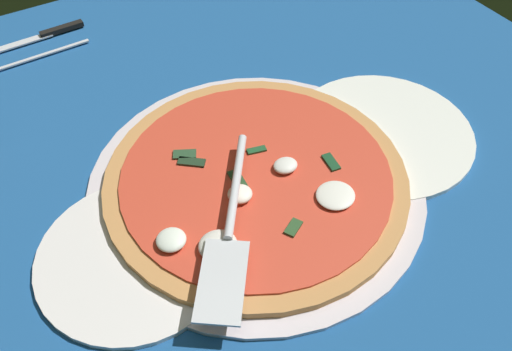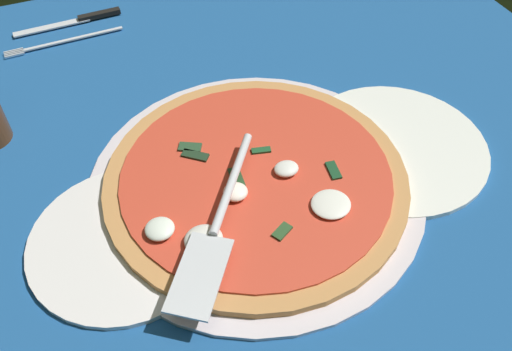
% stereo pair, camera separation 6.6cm
% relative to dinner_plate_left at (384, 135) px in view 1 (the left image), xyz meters
% --- Properties ---
extents(ground_plane, '(1.14, 1.14, 0.01)m').
position_rel_dinner_plate_left_xyz_m(ground_plane, '(0.20, -0.00, -0.01)').
color(ground_plane, '#1D518F').
extents(checker_pattern, '(1.14, 1.14, 0.00)m').
position_rel_dinner_plate_left_xyz_m(checker_pattern, '(0.20, -0.00, -0.01)').
color(checker_pattern, silver).
rests_on(checker_pattern, ground_plane).
extents(pizza_pan, '(0.41, 0.41, 0.01)m').
position_rel_dinner_plate_left_xyz_m(pizza_pan, '(0.19, -0.02, -0.00)').
color(pizza_pan, silver).
rests_on(pizza_pan, ground_plane).
extents(dinner_plate_left, '(0.24, 0.24, 0.01)m').
position_rel_dinner_plate_left_xyz_m(dinner_plate_left, '(0.00, 0.00, 0.00)').
color(dinner_plate_left, white).
rests_on(dinner_plate_left, ground_plane).
extents(dinner_plate_right, '(0.22, 0.22, 0.01)m').
position_rel_dinner_plate_left_xyz_m(dinner_plate_right, '(0.36, 0.01, 0.00)').
color(dinner_plate_right, white).
rests_on(dinner_plate_right, ground_plane).
extents(pizza, '(0.37, 0.37, 0.03)m').
position_rel_dinner_plate_left_xyz_m(pizza, '(0.19, -0.01, 0.01)').
color(pizza, '#C8884C').
rests_on(pizza, pizza_pan).
extents(pizza_server, '(0.17, 0.22, 0.01)m').
position_rel_dinner_plate_left_xyz_m(pizza_server, '(0.26, 0.05, 0.03)').
color(pizza_server, silver).
rests_on(pizza_server, pizza).
extents(place_setting_near, '(0.20, 0.12, 0.01)m').
position_rel_dinner_plate_left_xyz_m(place_setting_near, '(0.35, -0.44, -0.00)').
color(place_setting_near, silver).
rests_on(place_setting_near, ground_plane).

